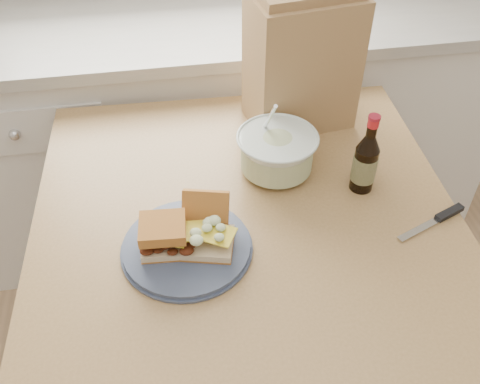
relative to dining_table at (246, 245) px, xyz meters
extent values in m
cube|color=silver|center=(-0.13, 0.85, -0.26)|extent=(2.40, 0.60, 0.90)
cube|color=beige|center=(-0.13, 0.85, 0.21)|extent=(2.50, 0.64, 0.04)
cube|color=tan|center=(0.00, 0.00, 0.10)|extent=(1.04, 1.04, 0.04)
cube|color=tan|center=(-0.43, 0.46, -0.32)|extent=(0.07, 0.07, 0.79)
cube|color=tan|center=(0.46, 0.43, -0.32)|extent=(0.07, 0.07, 0.79)
cylinder|color=#3F4B67|center=(-0.15, -0.10, 0.13)|extent=(0.28, 0.28, 0.02)
cube|color=beige|center=(-0.20, -0.10, 0.15)|extent=(0.11, 0.10, 0.02)
cube|color=yellow|center=(-0.20, -0.10, 0.18)|extent=(0.06, 0.06, 0.00)
cube|color=#B66B30|center=(-0.20, -0.10, 0.20)|extent=(0.11, 0.10, 0.03)
cube|color=beige|center=(-0.11, -0.11, 0.15)|extent=(0.13, 0.12, 0.02)
cube|color=yellow|center=(-0.11, -0.11, 0.19)|extent=(0.08, 0.08, 0.00)
cube|color=#B66B30|center=(-0.10, -0.05, 0.18)|extent=(0.12, 0.10, 0.09)
cone|color=white|center=(0.10, 0.14, 0.17)|extent=(0.20, 0.20, 0.10)
cylinder|color=silver|center=(0.10, 0.14, 0.17)|extent=(0.18, 0.18, 0.07)
torus|color=white|center=(0.10, 0.14, 0.23)|extent=(0.21, 0.21, 0.01)
cylinder|color=silver|center=(0.08, 0.17, 0.26)|extent=(0.03, 0.08, 0.14)
cylinder|color=black|center=(0.30, 0.04, 0.18)|extent=(0.06, 0.06, 0.12)
cone|color=black|center=(0.30, 0.04, 0.26)|extent=(0.06, 0.06, 0.04)
cylinder|color=black|center=(0.30, 0.04, 0.30)|extent=(0.02, 0.02, 0.05)
cylinder|color=red|center=(0.30, 0.04, 0.32)|extent=(0.03, 0.03, 0.02)
cylinder|color=#AA1F35|center=(0.30, 0.04, 0.33)|extent=(0.03, 0.03, 0.01)
cylinder|color=#344020|center=(0.30, 0.04, 0.19)|extent=(0.06, 0.06, 0.07)
cube|color=silver|center=(0.39, -0.13, 0.13)|extent=(0.13, 0.07, 0.00)
cube|color=black|center=(0.47, -0.09, 0.13)|extent=(0.08, 0.05, 0.01)
cube|color=#AC8153|center=(0.21, 0.35, 0.31)|extent=(0.30, 0.22, 0.36)
camera|label=1|loc=(-0.17, -0.89, 1.02)|focal=40.00mm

